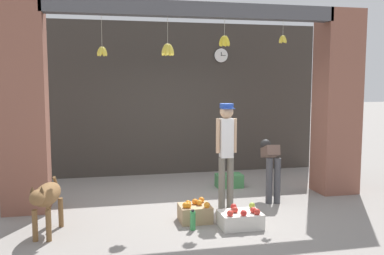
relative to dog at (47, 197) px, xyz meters
name	(u,v)px	position (x,y,z in m)	size (l,w,h in m)	color
ground_plane	(197,205)	(2.28, 0.92, -0.52)	(60.00, 60.00, 0.00)	gray
shop_back_wall	(171,99)	(2.28, 3.47, 1.14)	(6.72, 0.12, 3.33)	#38332D
shop_pillar_left	(24,107)	(-0.43, 1.22, 1.14)	(0.70, 0.60, 3.33)	brown
shop_pillar_right	(337,103)	(4.99, 1.22, 1.14)	(0.70, 0.60, 3.33)	brown
storefront_awning	(195,12)	(2.27, 1.04, 2.65)	(4.82, 0.28, 0.89)	#4C4C51
dog	(47,197)	(0.00, 0.00, 0.00)	(0.43, 1.05, 0.76)	brown
shopkeeper	(226,147)	(2.70, 0.65, 0.49)	(0.34, 0.28, 1.71)	#6B665B
worker_stooping	(271,162)	(3.60, 0.95, 0.14)	(0.32, 0.77, 1.01)	#424247
fruit_crate_oranges	(195,212)	(2.06, 0.12, -0.39)	(0.46, 0.41, 0.32)	tan
fruit_crate_apples	(240,219)	(2.64, -0.27, -0.40)	(0.59, 0.43, 0.30)	silver
produce_box_green	(229,181)	(3.17, 1.95, -0.39)	(0.50, 0.32, 0.26)	#42844C
water_bottle	(193,220)	(1.95, -0.23, -0.39)	(0.08, 0.08, 0.29)	#38934C
wall_clock	(221,55)	(3.41, 3.39, 2.10)	(0.32, 0.03, 0.32)	black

